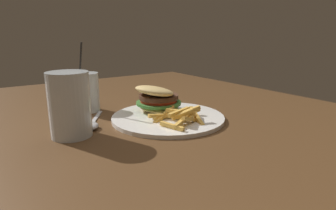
# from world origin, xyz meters

# --- Properties ---
(dining_table) EXTENTS (1.43, 1.39, 0.76)m
(dining_table) POSITION_xyz_m (0.00, 0.00, 0.64)
(dining_table) COLOR brown
(dining_table) RESTS_ON ground_plane
(meal_plate_near) EXTENTS (0.30, 0.30, 0.09)m
(meal_plate_near) POSITION_xyz_m (-0.02, -0.14, 0.79)
(meal_plate_near) COLOR white
(meal_plate_near) RESTS_ON dining_table
(beer_glass) EXTENTS (0.09, 0.09, 0.14)m
(beer_glass) POSITION_xyz_m (-0.02, 0.10, 0.83)
(beer_glass) COLOR silver
(beer_glass) RESTS_ON dining_table
(juice_glass) EXTENTS (0.07, 0.07, 0.20)m
(juice_glass) POSITION_xyz_m (0.16, 0.01, 0.82)
(juice_glass) COLOR silver
(juice_glass) RESTS_ON dining_table
(spoon) EXTENTS (0.16, 0.12, 0.02)m
(spoon) POSITION_xyz_m (0.01, 0.05, 0.77)
(spoon) COLOR silver
(spoon) RESTS_ON dining_table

